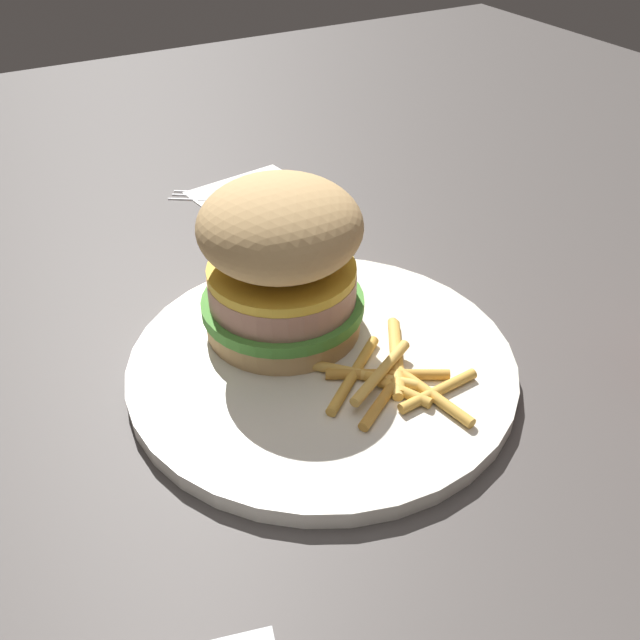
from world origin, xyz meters
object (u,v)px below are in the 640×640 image
at_px(sandwich, 281,259).
at_px(napkin, 259,197).
at_px(fries_pile, 392,376).
at_px(plate, 320,362).
at_px(fork, 257,194).

bearing_deg(sandwich, napkin, -20.70).
xyz_separation_m(sandwich, fries_pile, (-0.09, -0.03, -0.05)).
relative_size(sandwich, fries_pile, 1.02).
xyz_separation_m(plate, fries_pile, (-0.05, -0.03, 0.01)).
distance_m(sandwich, fork, 0.24).
xyz_separation_m(plate, fork, (0.26, -0.07, -0.00)).
bearing_deg(sandwich, fries_pile, -158.53).
height_order(sandwich, fork, sandwich).
height_order(sandwich, napkin, sandwich).
bearing_deg(sandwich, fork, -20.32).
bearing_deg(plate, fries_pile, -148.77).
distance_m(sandwich, fries_pile, 0.11).
relative_size(fries_pile, napkin, 1.01).
bearing_deg(fries_pile, fork, -8.61).
relative_size(plate, sandwich, 2.30).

